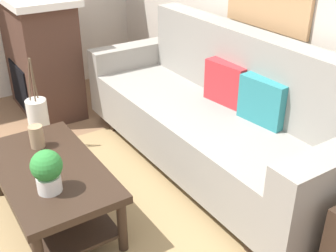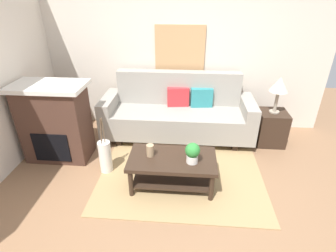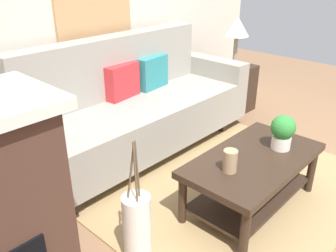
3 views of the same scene
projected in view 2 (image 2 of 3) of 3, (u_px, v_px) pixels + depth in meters
ground_plane at (179, 202)px, 3.21m from camera, size 8.80×8.80×0.00m
wall_back at (186, 51)px, 4.48m from camera, size 4.80×0.10×2.70m
area_rug at (181, 176)px, 3.65m from camera, size 2.22×1.66×0.01m
couch at (177, 113)px, 4.44m from camera, size 2.48×0.84×1.08m
throw_pillow_crimson at (178, 97)px, 4.44m from camera, size 0.37×0.16×0.32m
throw_pillow_teal at (202, 98)px, 4.41m from camera, size 0.37×0.16×0.32m
coffee_table at (172, 165)px, 3.35m from camera, size 1.10×0.60×0.43m
tabletop_vase at (150, 150)px, 3.31m from camera, size 0.10×0.10×0.16m
potted_plant_tabletop at (192, 152)px, 3.15m from camera, size 0.18×0.18×0.26m
side_table at (271, 128)px, 4.31m from camera, size 0.44×0.44×0.56m
table_lamp at (279, 86)px, 3.98m from camera, size 0.28×0.28×0.57m
fireplace at (55, 122)px, 3.83m from camera, size 1.02×0.58×1.16m
floor_vase at (105, 157)px, 3.65m from camera, size 0.17×0.17×0.48m
floor_vase_branch_a at (103, 131)px, 3.45m from camera, size 0.02×0.02×0.36m
floor_vase_branch_b at (101, 130)px, 3.47m from camera, size 0.05×0.04×0.36m
floor_vase_branch_c at (101, 131)px, 3.44m from camera, size 0.03×0.05×0.36m
framed_painting at (180, 48)px, 4.39m from camera, size 0.83×0.03×0.73m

